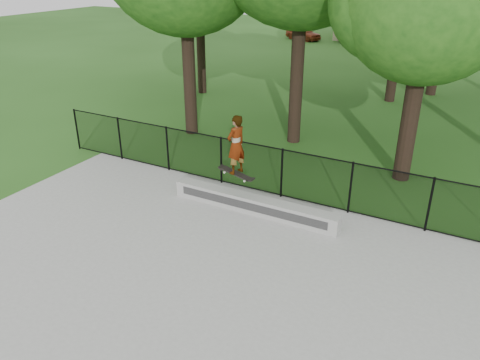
% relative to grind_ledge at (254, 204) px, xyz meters
% --- Properties ---
extents(ground, '(100.00, 100.00, 0.00)m').
position_rel_grind_ledge_xyz_m(ground, '(0.28, -4.70, -0.29)').
color(ground, '#214A15').
rests_on(ground, ground).
extents(concrete_slab, '(14.00, 12.00, 0.06)m').
position_rel_grind_ledge_xyz_m(concrete_slab, '(0.28, -4.70, -0.26)').
color(concrete_slab, '#969691').
rests_on(concrete_slab, ground).
extents(grind_ledge, '(4.81, 0.40, 0.46)m').
position_rel_grind_ledge_xyz_m(grind_ledge, '(0.00, 0.00, 0.00)').
color(grind_ledge, '#979793').
rests_on(grind_ledge, concrete_slab).
extents(car_a, '(3.59, 2.56, 1.14)m').
position_rel_grind_ledge_xyz_m(car_a, '(-10.08, 29.41, 0.28)').
color(car_a, maroon).
rests_on(car_a, ground).
extents(car_b, '(4.04, 2.87, 1.37)m').
position_rel_grind_ledge_xyz_m(car_b, '(-5.10, 30.35, 0.40)').
color(car_b, black).
rests_on(car_b, ground).
extents(car_c, '(3.63, 2.39, 1.05)m').
position_rel_grind_ledge_xyz_m(car_c, '(0.82, 29.21, 0.24)').
color(car_c, '#A5A8BB').
rests_on(car_c, ground).
extents(skater_airborne, '(0.83, 0.66, 1.76)m').
position_rel_grind_ledge_xyz_m(skater_airborne, '(-0.44, -0.18, 1.68)').
color(skater_airborne, black).
rests_on(skater_airborne, ground).
extents(chainlink_fence, '(16.06, 0.06, 1.50)m').
position_rel_grind_ledge_xyz_m(chainlink_fence, '(0.28, 1.20, 0.52)').
color(chainlink_fence, black).
rests_on(chainlink_fence, concrete_slab).
extents(distant_building, '(12.40, 6.40, 4.30)m').
position_rel_grind_ledge_xyz_m(distant_building, '(-1.72, 33.30, 1.87)').
color(distant_building, tan).
rests_on(distant_building, ground).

